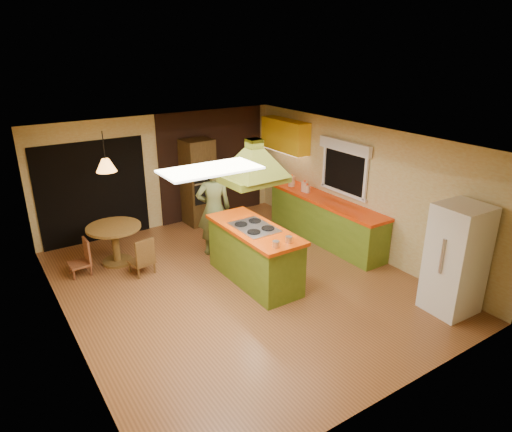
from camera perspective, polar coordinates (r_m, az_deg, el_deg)
ground at (r=7.99m, az=-2.09°, el=-8.45°), size 6.50×6.50×0.00m
room_walls at (r=7.46m, az=-2.21°, el=-0.07°), size 5.50×6.50×6.50m
ceiling_plane at (r=7.10m, az=-2.36°, el=9.38°), size 6.50×6.50×0.00m
brick_panel at (r=10.73m, az=-5.47°, el=6.48°), size 2.64×0.03×2.50m
nook_opening at (r=9.86m, az=-19.66°, el=2.79°), size 2.20×0.03×2.10m
right_counter at (r=9.57m, az=8.60°, el=-0.47°), size 0.62×3.05×0.92m
upper_cabinets at (r=10.41m, az=3.65°, el=10.04°), size 0.34×1.40×0.70m
window_right at (r=9.19m, az=11.04°, el=7.06°), size 0.12×1.35×1.06m
fluor_panel at (r=5.56m, az=-5.70°, el=5.82°), size 1.20×0.60×0.03m
kitchen_island at (r=7.88m, az=-0.21°, el=-4.75°), size 0.81×2.00×1.01m
range_hood at (r=7.29m, az=-0.23°, el=7.71°), size 1.02×0.76×0.79m
man at (r=8.77m, az=-5.30°, el=0.88°), size 0.77×0.62×1.85m
refrigerator at (r=7.52m, az=23.75°, el=-4.98°), size 0.73×0.70×1.73m
wall_oven at (r=10.33m, az=-7.22°, el=4.22°), size 0.68×0.64×1.94m
dining_table at (r=8.88m, az=-17.24°, el=-2.54°), size 0.99×0.99×0.75m
chair_left at (r=8.73m, az=-21.29°, el=-4.90°), size 0.37×0.37×0.65m
chair_near at (r=8.44m, az=-14.20°, el=-4.76°), size 0.44×0.44×0.70m
pendant_lamp at (r=8.45m, az=-18.24°, el=6.05°), size 0.40×0.40×0.23m
canister_large at (r=10.14m, az=4.48°, el=4.38°), size 0.19×0.19×0.23m
canister_medium at (r=9.80m, az=6.09°, el=3.68°), size 0.19×0.19×0.21m
canister_small at (r=9.74m, az=6.43°, el=3.40°), size 0.15×0.15×0.16m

